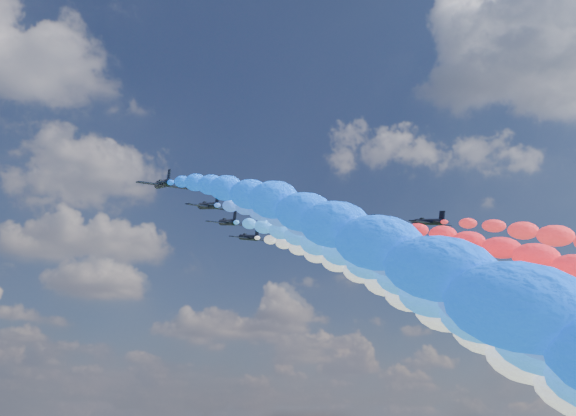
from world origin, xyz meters
name	(u,v)px	position (x,y,z in m)	size (l,w,h in m)	color
jet_0	(163,184)	(-30.72, -5.65, 88.76)	(9.83, 13.18, 2.90)	black
trail_0	(286,230)	(-30.72, -59.83, 66.47)	(6.85, 104.40, 48.65)	blue
jet_1	(209,206)	(-18.36, 3.83, 88.76)	(9.83, 13.18, 2.90)	black
trail_1	(341,258)	(-18.36, -50.36, 66.47)	(6.85, 104.40, 48.65)	blue
jet_2	(228,222)	(-10.34, 13.89, 88.76)	(9.83, 13.18, 2.90)	black
trail_2	(354,277)	(-10.34, -40.29, 66.47)	(6.85, 104.40, 48.65)	#277AF5
jet_3	(280,222)	(0.23, 8.52, 88.76)	(9.83, 13.18, 2.90)	black
trail_3	(436,277)	(0.23, -45.67, 66.47)	(6.85, 104.40, 48.65)	white
jet_4	(249,237)	(-0.92, 24.37, 88.76)	(9.83, 13.18, 2.90)	black
trail_4	(371,293)	(-0.92, -29.81, 66.47)	(6.85, 104.40, 48.65)	silver
jet_5	(312,231)	(10.31, 12.20, 88.76)	(9.83, 13.18, 2.90)	black
trail_5	(473,287)	(10.31, -41.98, 66.47)	(6.85, 104.40, 48.65)	#D40501
jet_6	(363,225)	(18.55, 3.03, 88.76)	(9.83, 13.18, 2.90)	black
trail_6	(557,281)	(18.55, -51.15, 66.47)	(6.85, 104.40, 48.65)	red
jet_7	(429,222)	(30.32, -5.90, 88.76)	(9.83, 13.18, 2.90)	black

